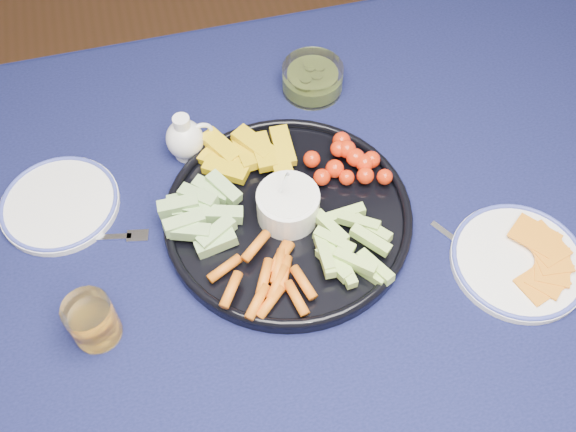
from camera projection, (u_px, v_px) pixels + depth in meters
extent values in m
plane|color=#53311C|center=(257.00, 408.00, 1.60)|extent=(4.00, 4.00, 0.00)
cylinder|color=#53381B|center=(488.00, 135.00, 1.64)|extent=(0.07, 0.07, 0.70)
cube|color=#53381B|center=(239.00, 268.00, 1.00)|extent=(1.60, 1.00, 0.04)
cube|color=black|center=(238.00, 261.00, 0.98)|extent=(1.66, 1.06, 0.01)
cube|color=black|center=(190.00, 89.00, 1.39)|extent=(1.66, 0.01, 0.30)
cylinder|color=black|center=(288.00, 218.00, 1.01)|extent=(0.39, 0.39, 0.02)
torus|color=black|center=(288.00, 213.00, 1.00)|extent=(0.39, 0.39, 0.02)
cylinder|color=white|center=(288.00, 205.00, 0.98)|extent=(0.10, 0.10, 0.05)
cylinder|color=white|center=(288.00, 197.00, 0.96)|extent=(0.08, 0.08, 0.01)
cylinder|color=white|center=(188.00, 152.00, 1.09)|extent=(0.04, 0.04, 0.01)
ellipsoid|color=white|center=(185.00, 139.00, 1.06)|extent=(0.06, 0.06, 0.07)
cylinder|color=white|center=(182.00, 124.00, 1.03)|extent=(0.03, 0.03, 0.03)
torus|color=white|center=(202.00, 132.00, 1.06)|extent=(0.04, 0.01, 0.04)
torus|color=#3F49B1|center=(183.00, 129.00, 1.04)|extent=(0.03, 0.03, 0.00)
cylinder|color=white|center=(312.00, 78.00, 1.16)|extent=(0.11, 0.11, 0.05)
cylinder|color=olive|center=(312.00, 82.00, 1.17)|extent=(0.09, 0.09, 0.03)
cylinder|color=white|center=(518.00, 262.00, 0.97)|extent=(0.20, 0.20, 0.01)
torus|color=#3F49B1|center=(519.00, 259.00, 0.97)|extent=(0.20, 0.20, 0.01)
cylinder|color=white|center=(92.00, 321.00, 0.88)|extent=(0.07, 0.07, 0.08)
cylinder|color=yellow|center=(96.00, 326.00, 0.89)|extent=(0.06, 0.06, 0.04)
cube|color=silver|center=(88.00, 239.00, 1.00)|extent=(0.13, 0.04, 0.00)
cube|color=silver|center=(138.00, 236.00, 1.00)|extent=(0.04, 0.03, 0.00)
cube|color=silver|center=(467.00, 249.00, 0.99)|extent=(0.08, 0.12, 0.00)
cube|color=silver|center=(510.00, 281.00, 0.96)|extent=(0.04, 0.04, 0.00)
cylinder|color=white|center=(60.00, 204.00, 1.03)|extent=(0.19, 0.19, 0.01)
torus|color=#3F49B1|center=(59.00, 202.00, 1.02)|extent=(0.19, 0.19, 0.01)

